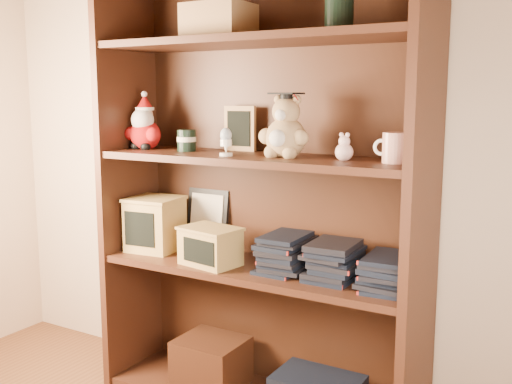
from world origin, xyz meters
TOP-DOWN VIEW (x-y plane):
  - bookcase at (-0.11, 1.36)m, footprint 1.20×0.35m
  - shelf_lower at (-0.10, 1.30)m, footprint 1.14×0.33m
  - shelf_upper at (-0.10, 1.30)m, footprint 1.14×0.33m
  - santa_plush at (-0.60, 1.30)m, footprint 0.16×0.12m
  - teachers_tin at (-0.40, 1.30)m, footprint 0.07×0.07m
  - chalkboard_plaque at (-0.24, 1.42)m, footprint 0.13×0.07m
  - egg_cup at (-0.18, 1.23)m, footprint 0.05×0.05m
  - grad_teddy_bear at (0.01, 1.30)m, footprint 0.18×0.16m
  - pink_figurine at (0.22, 1.31)m, footprint 0.06×0.06m
  - teacher_mug at (0.39, 1.30)m, footprint 0.11×0.08m
  - certificate_frame at (-0.41, 1.44)m, footprint 0.19×0.05m
  - treats_box at (-0.56, 1.30)m, footprint 0.21×0.21m
  - pencils_box at (-0.26, 1.24)m, footprint 0.23×0.18m
  - book_stack_left at (0.01, 1.30)m, footprint 0.14×0.20m
  - book_stack_mid at (0.20, 1.30)m, footprint 0.14×0.20m
  - book_stack_right at (0.38, 1.30)m, footprint 0.14×0.20m

SIDE VIEW (x-z plane):
  - shelf_lower at x=-0.10m, z-range 0.53..0.55m
  - book_stack_right at x=0.38m, z-range 0.55..0.66m
  - book_stack_mid at x=0.20m, z-range 0.55..0.68m
  - pencils_box at x=-0.26m, z-range 0.55..0.69m
  - book_stack_left at x=0.01m, z-range 0.55..0.69m
  - treats_box at x=-0.56m, z-range 0.55..0.76m
  - certificate_frame at x=-0.41m, z-range 0.55..0.79m
  - bookcase at x=-0.11m, z-range -0.02..1.58m
  - shelf_upper at x=-0.10m, z-range 0.93..0.95m
  - pink_figurine at x=0.22m, z-range 0.94..1.03m
  - teachers_tin at x=-0.40m, z-range 0.95..1.03m
  - teacher_mug at x=0.39m, z-range 0.95..1.04m
  - egg_cup at x=-0.18m, z-range 0.95..1.05m
  - chalkboard_plaque at x=-0.24m, z-range 0.95..1.11m
  - santa_plush at x=-0.60m, z-range 0.92..1.15m
  - grad_teddy_bear at x=0.01m, z-range 0.92..1.15m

